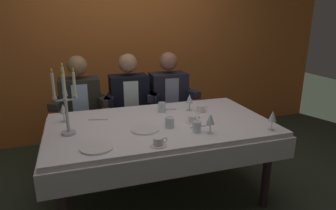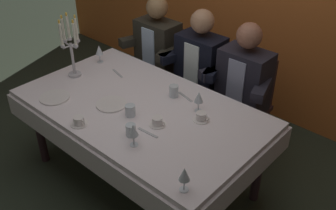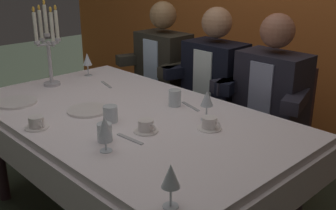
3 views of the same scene
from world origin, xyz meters
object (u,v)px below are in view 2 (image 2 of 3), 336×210
wine_glass_0 (133,131)px  seated_diner_0 (158,46)px  dining_table (141,118)px  dinner_plate_1 (111,104)px  wine_glass_2 (99,51)px  wine_glass_3 (184,175)px  coffee_cup_0 (158,122)px  seated_diner_1 (201,63)px  water_tumbler_1 (130,111)px  water_tumbler_2 (131,130)px  coffee_cup_1 (79,121)px  water_tumbler_0 (174,91)px  candelabra (71,47)px  dinner_plate_0 (55,97)px  coffee_cup_2 (201,117)px  seated_diner_2 (244,79)px  wine_glass_1 (199,98)px

wine_glass_0 → seated_diner_0: (-0.95, 1.25, -0.12)m
dining_table → dinner_plate_1: bearing=-140.9°
dinner_plate_1 → wine_glass_2: size_ratio=1.42×
wine_glass_3 → coffee_cup_0: size_ratio=1.24×
dinner_plate_1 → seated_diner_1: (0.06, 1.03, -0.01)m
water_tumbler_1 → water_tumbler_2: size_ratio=0.99×
wine_glass_0 → coffee_cup_1: size_ratio=1.24×
wine_glass_0 → coffee_cup_1: (-0.45, -0.10, -0.09)m
coffee_cup_0 → water_tumbler_0: bearing=114.8°
candelabra → dinner_plate_0: 0.46m
dinner_plate_1 → coffee_cup_2: 0.70m
wine_glass_0 → coffee_cup_0: 0.29m
coffee_cup_1 → water_tumbler_1: bearing=59.5°
dining_table → seated_diner_2: seated_diner_2 is taller
wine_glass_1 → coffee_cup_0: size_ratio=1.24×
water_tumbler_0 → water_tumbler_1: size_ratio=1.11×
seated_diner_2 → seated_diner_1: bearing=180.0°
candelabra → dinner_plate_1: bearing=-9.8°
seated_diner_0 → wine_glass_2: bearing=-104.1°
wine_glass_0 → dinner_plate_0: bearing=-179.3°
water_tumbler_2 → seated_diner_2: bearing=83.1°
candelabra → wine_glass_3: 1.63m
water_tumbler_0 → coffee_cup_0: 0.40m
dining_table → dinner_plate_0: (-0.57, -0.37, 0.13)m
wine_glass_0 → coffee_cup_0: bearing=98.4°
coffee_cup_0 → coffee_cup_1: 0.55m
wine_glass_2 → seated_diner_0: 0.64m
coffee_cup_1 → wine_glass_3: bearing=0.3°
water_tumbler_2 → seated_diner_1: 1.23m
wine_glass_0 → coffee_cup_1: 0.47m
water_tumbler_1 → wine_glass_2: bearing=153.8°
candelabra → wine_glass_0: 1.13m
coffee_cup_1 → wine_glass_0: bearing=12.1°
wine_glass_2 → dinner_plate_0: bearing=-70.8°
seated_diner_2 → water_tumbler_0: bearing=-113.1°
wine_glass_1 → water_tumbler_2: wine_glass_1 is taller
wine_glass_1 → coffee_cup_1: wine_glass_1 is taller
water_tumbler_0 → water_tumbler_1: (-0.06, -0.41, -0.00)m
dinner_plate_1 → seated_diner_0: bearing=114.8°
coffee_cup_0 → seated_diner_2: (0.09, 0.98, -0.03)m
candelabra → wine_glass_3: size_ratio=3.44×
coffee_cup_2 → seated_diner_2: size_ratio=0.11×
wine_glass_1 → seated_diner_1: seated_diner_1 is taller
candelabra → wine_glass_2: candelabra is taller
wine_glass_3 → water_tumbler_2: size_ratio=1.88×
dinner_plate_0 → coffee_cup_1: bearing=-11.4°
dining_table → coffee_cup_2: (0.46, 0.16, 0.15)m
water_tumbler_1 → seated_diner_1: seated_diner_1 is taller
dinner_plate_0 → coffee_cup_2: size_ratio=1.78×
dining_table → wine_glass_3: wine_glass_3 is taller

